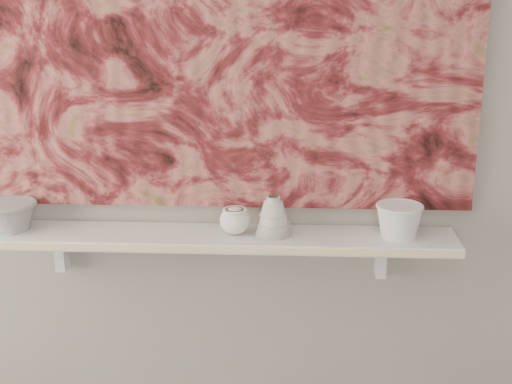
# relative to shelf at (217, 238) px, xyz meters

# --- Properties ---
(wall_back) EXTENTS (3.60, 0.00, 3.60)m
(wall_back) POSITION_rel_shelf_xyz_m (0.00, 0.09, 0.44)
(wall_back) COLOR gray
(wall_back) RESTS_ON floor
(shelf) EXTENTS (1.40, 0.18, 0.03)m
(shelf) POSITION_rel_shelf_xyz_m (0.00, 0.00, 0.00)
(shelf) COLOR white
(shelf) RESTS_ON wall_back
(shelf_stripe) EXTENTS (1.40, 0.01, 0.02)m
(shelf_stripe) POSITION_rel_shelf_xyz_m (0.00, -0.09, 0.00)
(shelf_stripe) COLOR beige
(shelf_stripe) RESTS_ON shelf
(bracket_left) EXTENTS (0.03, 0.06, 0.12)m
(bracket_left) POSITION_rel_shelf_xyz_m (-0.49, 0.06, -0.07)
(bracket_left) COLOR white
(bracket_left) RESTS_ON wall_back
(bracket_right) EXTENTS (0.03, 0.06, 0.12)m
(bracket_right) POSITION_rel_shelf_xyz_m (0.49, 0.06, -0.07)
(bracket_right) COLOR white
(bracket_right) RESTS_ON wall_back
(painting) EXTENTS (1.50, 0.02, 1.10)m
(painting) POSITION_rel_shelf_xyz_m (0.00, 0.08, 0.62)
(painting) COLOR maroon
(painting) RESTS_ON wall_back
(house_motif) EXTENTS (0.09, 0.00, 0.08)m
(house_motif) POSITION_rel_shelf_xyz_m (0.45, 0.07, 0.32)
(house_motif) COLOR black
(house_motif) RESTS_ON painting
(bowl_grey) EXTENTS (0.19, 0.19, 0.09)m
(bowl_grey) POSITION_rel_shelf_xyz_m (-0.61, 0.00, 0.06)
(bowl_grey) COLOR gray
(bowl_grey) RESTS_ON shelf
(cup_cream) EXTENTS (0.09, 0.09, 0.08)m
(cup_cream) POSITION_rel_shelf_xyz_m (0.05, 0.00, 0.06)
(cup_cream) COLOR white
(cup_cream) RESTS_ON shelf
(bell_vessel) EXTENTS (0.11, 0.11, 0.12)m
(bell_vessel) POSITION_rel_shelf_xyz_m (0.17, 0.00, 0.07)
(bell_vessel) COLOR beige
(bell_vessel) RESTS_ON shelf
(bowl_white) EXTENTS (0.16, 0.16, 0.10)m
(bowl_white) POSITION_rel_shelf_xyz_m (0.53, 0.00, 0.06)
(bowl_white) COLOR silver
(bowl_white) RESTS_ON shelf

